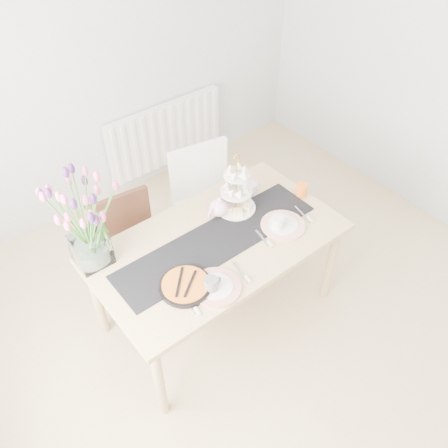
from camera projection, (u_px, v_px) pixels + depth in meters
room_shell at (310, 210)px, 2.39m from camera, size 4.50×4.50×4.50m
radiator at (166, 134)px, 4.45m from camera, size 1.20×0.08×0.60m
dining_table at (217, 249)px, 3.06m from camera, size 1.60×0.90×0.75m
chair_brown at (132, 243)px, 3.36m from camera, size 0.46×0.46×0.84m
chair_white at (206, 196)px, 3.63m from camera, size 0.55×0.55×0.95m
table_runner at (217, 240)px, 3.00m from camera, size 1.40×0.35×0.01m
tulip_vase at (80, 211)px, 2.61m from camera, size 0.73×0.73×0.63m
cake_stand at (236, 196)px, 3.15m from camera, size 0.27×0.27×0.39m
teapot at (219, 207)px, 3.14m from camera, size 0.24×0.21×0.14m
cream_jug at (251, 188)px, 3.32m from camera, size 0.11×0.11×0.09m
tart_tin at (186, 286)px, 2.72m from camera, size 0.31×0.31×0.04m
mug_grey at (211, 285)px, 2.69m from camera, size 0.08×0.08×0.10m
mug_white at (277, 223)px, 3.05m from camera, size 0.10×0.10×0.10m
mug_orange at (301, 190)px, 3.30m from camera, size 0.11×0.11×0.09m
plate_left at (216, 287)px, 2.72m from camera, size 0.35×0.35×0.02m
plate_right at (283, 225)px, 3.10m from camera, size 0.34×0.34×0.02m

